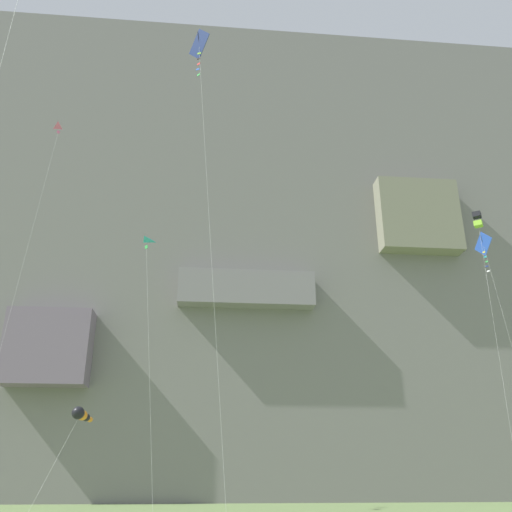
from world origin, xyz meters
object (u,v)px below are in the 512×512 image
(kite_diamond_far_left, at_px, (484,248))
(kite_windsock_upper_mid, at_px, (82,415))
(kite_delta_front_field, at_px, (56,154))
(kite_diamond_low_center, at_px, (200,52))
(kite_box_mid_right, at_px, (478,220))
(kite_delta_high_center, at_px, (144,256))

(kite_diamond_far_left, distance_m, kite_windsock_upper_mid, 41.80)
(kite_delta_front_field, xyz_separation_m, kite_diamond_low_center, (14.02, -13.90, 1.28))
(kite_box_mid_right, relative_size, kite_delta_front_field, 0.76)
(kite_windsock_upper_mid, distance_m, kite_diamond_low_center, 27.73)
(kite_box_mid_right, height_order, kite_delta_high_center, kite_box_mid_right)
(kite_delta_high_center, bearing_deg, kite_windsock_upper_mid, -98.90)
(kite_box_mid_right, xyz_separation_m, kite_windsock_upper_mid, (-33.26, -8.64, -19.13))
(kite_windsock_upper_mid, bearing_deg, kite_diamond_far_left, 19.24)
(kite_delta_front_field, bearing_deg, kite_diamond_far_left, 1.94)
(kite_delta_high_center, relative_size, kite_diamond_low_center, 0.64)
(kite_delta_high_center, distance_m, kite_diamond_far_left, 34.15)
(kite_diamond_far_left, xyz_separation_m, kite_delta_front_field, (-43.32, -1.46, 7.64))
(kite_delta_high_center, xyz_separation_m, kite_delta_front_field, (-9.33, 0.31, 10.47))
(kite_diamond_far_left, bearing_deg, kite_delta_high_center, -177.01)
(kite_diamond_far_left, xyz_separation_m, kite_diamond_low_center, (-29.29, -15.36, 8.92))
(kite_diamond_far_left, bearing_deg, kite_windsock_upper_mid, -160.76)
(kite_box_mid_right, xyz_separation_m, kite_delta_high_center, (-31.59, 2.03, -4.05))
(kite_windsock_upper_mid, xyz_separation_m, kite_diamond_low_center, (6.36, -2.92, 26.83))
(kite_diamond_low_center, bearing_deg, kite_box_mid_right, 23.26)
(kite_windsock_upper_mid, bearing_deg, kite_diamond_low_center, -24.67)
(kite_windsock_upper_mid, height_order, kite_delta_front_field, kite_delta_front_field)
(kite_delta_high_center, bearing_deg, kite_delta_front_field, 178.11)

